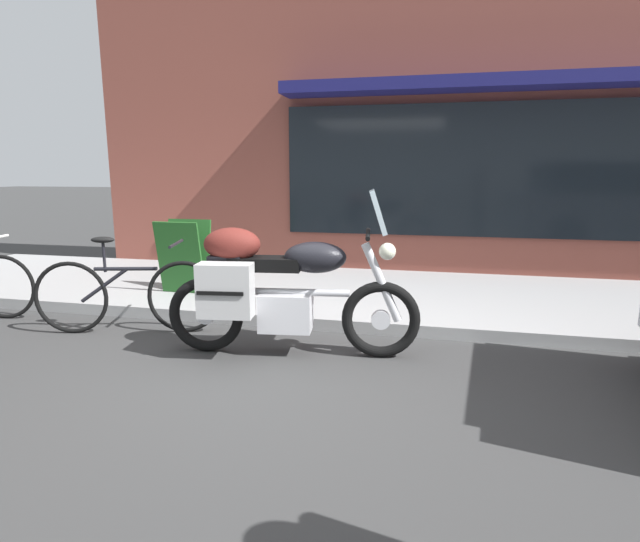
# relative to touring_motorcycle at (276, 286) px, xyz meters

# --- Properties ---
(ground_plane) EXTENTS (80.00, 80.00, 0.00)m
(ground_plane) POSITION_rel_touring_motorcycle_xyz_m (0.12, -0.35, -0.61)
(ground_plane) COLOR #363636
(touring_motorcycle) EXTENTS (2.16, 0.83, 1.41)m
(touring_motorcycle) POSITION_rel_touring_motorcycle_xyz_m (0.00, 0.00, 0.00)
(touring_motorcycle) COLOR black
(touring_motorcycle) RESTS_ON ground_plane
(parked_bicycle) EXTENTS (1.74, 0.60, 0.94)m
(parked_bicycle) POSITION_rel_touring_motorcycle_xyz_m (-1.59, 0.26, -0.22)
(parked_bicycle) COLOR black
(parked_bicycle) RESTS_ON ground_plane
(sandwich_board_sign) EXTENTS (0.55, 0.40, 0.86)m
(sandwich_board_sign) POSITION_rel_touring_motorcycle_xyz_m (-1.62, 1.49, -0.06)
(sandwich_board_sign) COLOR #1E511E
(sandwich_board_sign) RESTS_ON sidewalk_curb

